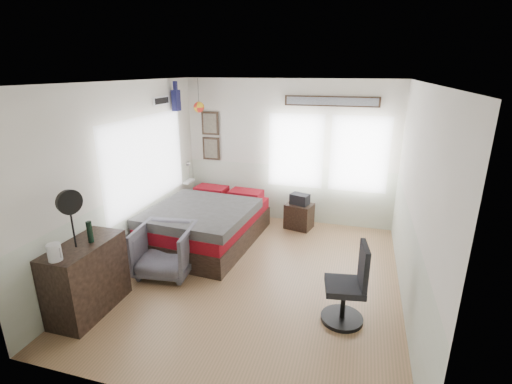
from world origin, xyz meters
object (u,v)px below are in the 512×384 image
armchair (165,250)px  nightstand (299,216)px  task_chair (349,291)px  bed (207,223)px  dresser (87,278)px

armchair → nightstand: (1.59, 2.15, -0.13)m
task_chair → bed: bearing=139.0°
bed → nightstand: bed is taller
bed → task_chair: task_chair is taller
bed → armchair: armchair is taller
dresser → task_chair: bearing=12.1°
dresser → task_chair: size_ratio=1.00×
dresser → armchair: 1.16m
nightstand → task_chair: (1.01, -2.55, 0.17)m
armchair → nightstand: bearing=46.8°
task_chair → nightstand: bearing=102.7°
nightstand → armchair: bearing=-112.9°
task_chair → dresser: bearing=-176.8°
dresser → nightstand: bearing=57.4°
armchair → nightstand: 2.68m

